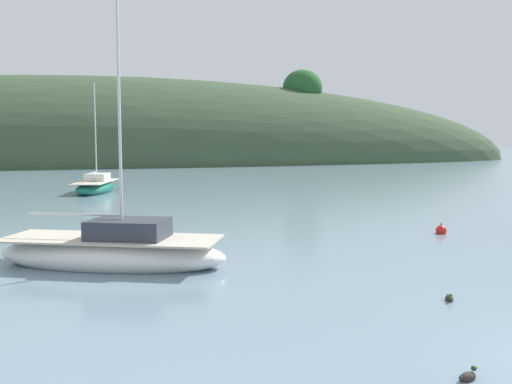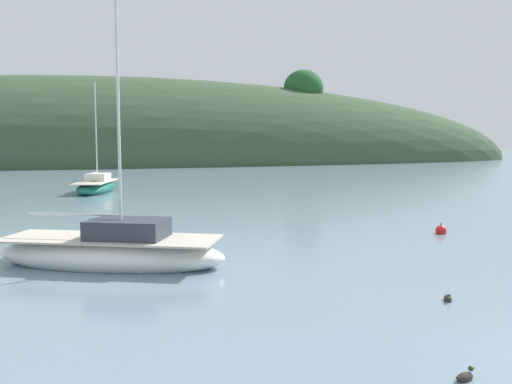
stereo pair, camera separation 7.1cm
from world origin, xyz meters
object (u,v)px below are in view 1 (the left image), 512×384
Objects in this scene: mooring_buoy_outer at (441,231)px; duck_lone_right at (468,377)px; duck_lone_left at (449,298)px; sailboat_navy_dinghy at (113,252)px; sailboat_yellow_far at (96,187)px.

mooring_buoy_outer is 14.55m from duck_lone_right.
duck_lone_left is at bearing 55.86° from duck_lone_right.
duck_lone_right and duck_lone_left have the same top height.
sailboat_navy_dinghy is at bearing -172.58° from mooring_buoy_outer.
duck_lone_right is at bearing -124.14° from duck_lone_left.
sailboat_navy_dinghy is 11.22m from duck_lone_right.
sailboat_yellow_far is at bearing 96.72° from duck_lone_right.
duck_lone_right is 4.55m from duck_lone_left.
sailboat_navy_dinghy is 15.53× the size of mooring_buoy_outer.
sailboat_yellow_far reaches higher than duck_lone_right.
sailboat_yellow_far is at bearing 88.64° from sailboat_navy_dinghy.
mooring_buoy_outer is 1.28× the size of duck_lone_right.
mooring_buoy_outer is at bearing 54.69° from duck_lone_right.
sailboat_navy_dinghy reaches higher than duck_lone_left.
sailboat_yellow_far is 25.18m from sailboat_navy_dinghy.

